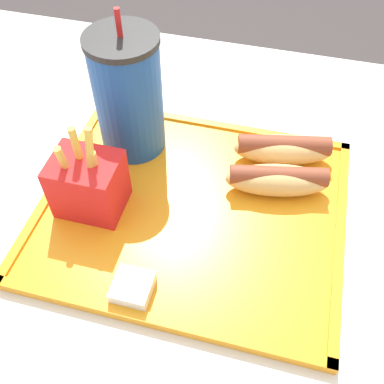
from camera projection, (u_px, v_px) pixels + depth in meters
The scene contains 7 objects.
dining_table at pixel (185, 332), 0.87m from camera, with size 1.12×0.84×0.75m.
food_tray at pixel (192, 209), 0.59m from camera, with size 0.39×0.33×0.01m.
soda_cup at pixel (128, 95), 0.60m from camera, with size 0.09×0.09×0.21m.
hot_dog_far at pixel (283, 148), 0.62m from camera, with size 0.14×0.07×0.04m.
hot_dog_near at pixel (278, 179), 0.59m from camera, with size 0.14×0.07×0.04m.
fries_carton at pixel (88, 183), 0.56m from camera, with size 0.08×0.07×0.13m.
sauce_cup_mayo at pixel (133, 287), 0.50m from camera, with size 0.04×0.04×0.02m.
Camera 1 is at (0.10, -0.33, 1.22)m, focal length 42.00 mm.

